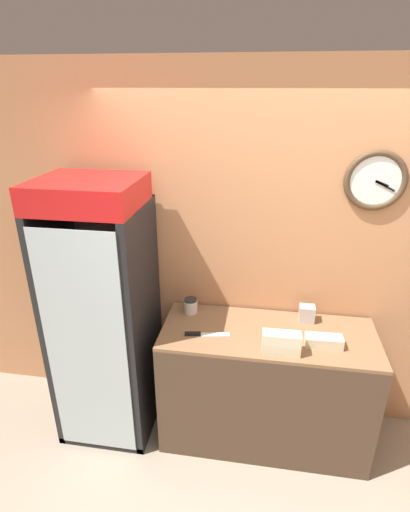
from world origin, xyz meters
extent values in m
cube|color=tan|center=(0.00, 1.21, 1.35)|extent=(5.20, 0.06, 2.70)
torus|color=#4C3823|center=(0.61, 1.16, 1.95)|extent=(0.40, 0.04, 0.40)
cylinder|color=white|center=(0.61, 1.16, 1.95)|extent=(0.32, 0.01, 0.32)
cube|color=black|center=(0.65, 1.15, 1.94)|extent=(0.08, 0.01, 0.05)
cube|color=black|center=(0.67, 1.15, 1.92)|extent=(0.13, 0.01, 0.07)
cube|color=#4C3828|center=(0.00, 0.85, 0.46)|extent=(1.49, 0.61, 0.91)
cube|color=brown|center=(0.00, 0.85, 0.93)|extent=(1.49, 0.61, 0.02)
cube|color=black|center=(-1.19, 1.14, 0.90)|extent=(0.66, 0.04, 1.80)
cube|color=black|center=(-1.50, 0.83, 0.90)|extent=(0.05, 0.65, 1.80)
cube|color=black|center=(-0.88, 0.83, 0.90)|extent=(0.05, 0.65, 1.80)
cube|color=black|center=(-1.19, 0.83, 0.03)|extent=(0.66, 0.65, 0.05)
cube|color=white|center=(-1.19, 1.11, 0.90)|extent=(0.56, 0.02, 1.70)
cube|color=silver|center=(-1.19, 0.50, 0.90)|extent=(0.56, 0.01, 1.70)
cube|color=red|center=(-1.19, 0.80, 1.89)|extent=(0.66, 0.58, 0.18)
cube|color=silver|center=(-1.19, 0.81, 0.42)|extent=(0.54, 0.53, 0.01)
cube|color=silver|center=(-1.19, 0.81, 0.75)|extent=(0.54, 0.53, 0.01)
cube|color=silver|center=(-1.19, 0.81, 1.07)|extent=(0.54, 0.53, 0.01)
cube|color=silver|center=(-1.19, 0.81, 1.40)|extent=(0.54, 0.53, 0.01)
cylinder|color=gold|center=(-1.08, 0.59, 0.49)|extent=(0.07, 0.07, 0.12)
cylinder|color=gold|center=(-1.08, 0.59, 0.58)|extent=(0.03, 0.03, 0.05)
cylinder|color=#2D6B38|center=(-1.31, 0.59, 1.15)|extent=(0.06, 0.06, 0.14)
cylinder|color=#2D6B38|center=(-1.31, 0.59, 1.25)|extent=(0.02, 0.02, 0.06)
cylinder|color=navy|center=(-1.19, 0.60, 1.17)|extent=(0.08, 0.08, 0.18)
cylinder|color=navy|center=(-1.19, 0.60, 1.29)|extent=(0.03, 0.03, 0.08)
cylinder|color=#5B2D19|center=(-1.36, 0.59, 0.50)|extent=(0.06, 0.06, 0.13)
cylinder|color=#5B2D19|center=(-1.36, 0.59, 0.59)|extent=(0.03, 0.03, 0.06)
cylinder|color=#5B2D19|center=(-1.30, 0.60, 1.48)|extent=(0.08, 0.08, 0.16)
cylinder|color=#5B2D19|center=(-1.30, 0.60, 1.59)|extent=(0.03, 0.03, 0.07)
cylinder|color=#72337F|center=(-1.17, 0.59, 0.50)|extent=(0.06, 0.06, 0.13)
cylinder|color=#72337F|center=(-1.17, 0.59, 0.59)|extent=(0.02, 0.02, 0.06)
cylinder|color=#72337F|center=(-1.07, 0.59, 0.85)|extent=(0.07, 0.07, 0.18)
cylinder|color=#72337F|center=(-1.07, 0.59, 0.97)|extent=(0.03, 0.03, 0.08)
cylinder|color=orange|center=(-1.26, 0.59, 0.84)|extent=(0.06, 0.06, 0.17)
cylinder|color=orange|center=(-1.26, 0.59, 0.97)|extent=(0.02, 0.02, 0.07)
cube|color=beige|center=(0.08, 0.64, 0.98)|extent=(0.25, 0.10, 0.07)
cube|color=beige|center=(0.08, 0.64, 1.05)|extent=(0.25, 0.10, 0.07)
cube|color=beige|center=(0.36, 0.76, 0.98)|extent=(0.24, 0.11, 0.07)
cube|color=silver|center=(-0.36, 0.77, 0.94)|extent=(0.20, 0.08, 0.00)
cube|color=black|center=(-0.52, 0.74, 0.95)|extent=(0.11, 0.05, 0.02)
cylinder|color=silver|center=(-0.59, 1.03, 0.99)|extent=(0.10, 0.10, 0.10)
cylinder|color=#262628|center=(-0.59, 1.03, 1.04)|extent=(0.09, 0.09, 0.01)
cube|color=#B7B2AD|center=(0.27, 1.05, 1.00)|extent=(0.11, 0.09, 0.12)
camera|label=1|loc=(-0.07, -1.51, 2.53)|focal=28.00mm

